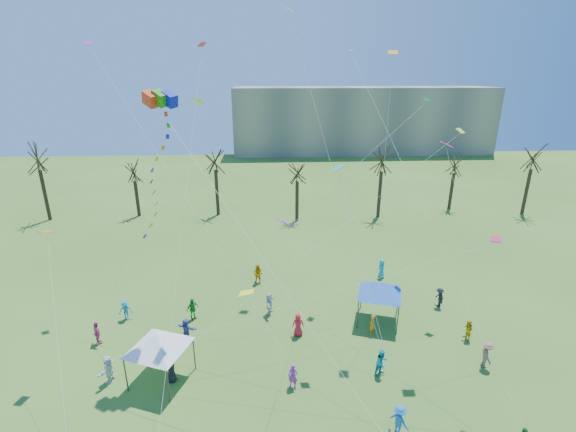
{
  "coord_description": "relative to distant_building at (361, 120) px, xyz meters",
  "views": [
    {
      "loc": [
        -1.13,
        -14.36,
        17.9
      ],
      "look_at": [
        0.0,
        5.0,
        11.0
      ],
      "focal_mm": 25.0,
      "sensor_mm": 36.0,
      "label": 1
    }
  ],
  "objects": [
    {
      "name": "small_kites_aloft",
      "position": [
        -20.6,
        -71.23,
        5.92
      ],
      "size": [
        27.56,
        19.75,
        31.3
      ],
      "color": "orange",
      "rests_on": "ground"
    },
    {
      "name": "festival_crowd",
      "position": [
        -21.97,
        -73.47,
        -6.64
      ],
      "size": [
        26.83,
        19.38,
        1.85
      ],
      "color": "red",
      "rests_on": "ground"
    },
    {
      "name": "bare_tree_row",
      "position": [
        -20.16,
        -46.09,
        -0.87
      ],
      "size": [
        68.2,
        8.04,
        10.28
      ],
      "color": "black",
      "rests_on": "ground"
    },
    {
      "name": "canopy_tent_blue",
      "position": [
        -14.71,
        -70.42,
        -4.71
      ],
      "size": [
        4.16,
        4.16,
        3.29
      ],
      "color": "#3F3F44",
      "rests_on": "ground"
    },
    {
      "name": "canopy_tent_white",
      "position": [
        -29.7,
        -75.92,
        -4.68
      ],
      "size": [
        4.16,
        4.16,
        3.33
      ],
      "color": "#3F3F44",
      "rests_on": "ground"
    },
    {
      "name": "big_box_kite",
      "position": [
        -29.06,
        -73.65,
        4.71
      ],
      "size": [
        6.76,
        6.4,
        20.83
      ],
      "color": "red",
      "rests_on": "ground"
    },
    {
      "name": "distant_building",
      "position": [
        0.0,
        0.0,
        0.0
      ],
      "size": [
        60.0,
        14.0,
        15.0
      ],
      "primitive_type": "cube",
      "color": "gray",
      "rests_on": "ground"
    }
  ]
}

